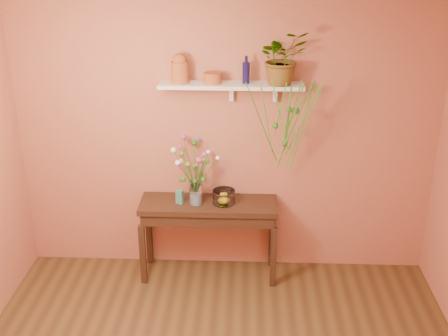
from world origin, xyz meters
TOP-DOWN VIEW (x-y plane):
  - room at (0.00, 0.00)m, footprint 4.04×4.04m
  - sideboard at (-0.16, 1.77)m, footprint 1.31×0.42m
  - wall_shelf at (0.06, 1.87)m, footprint 1.30×0.24m
  - terracotta_jug at (-0.41, 1.87)m, footprint 0.16×0.16m
  - terracotta_pot at (-0.11, 1.86)m, footprint 0.18×0.18m
  - blue_bottle at (0.18, 1.88)m, footprint 0.09×0.09m
  - spider_plant at (0.49, 1.86)m, footprint 0.54×0.51m
  - plant_fronds at (0.56, 1.69)m, footprint 0.66×0.37m
  - glass_vase at (-0.28, 1.73)m, footprint 0.12×0.12m
  - bouquet at (-0.30, 1.75)m, footprint 0.47×0.47m
  - glass_bowl at (-0.01, 1.76)m, footprint 0.22×0.22m
  - lemon at (-0.01, 1.76)m, footprint 0.08×0.08m
  - carton at (-0.43, 1.74)m, footprint 0.08×0.07m

SIDE VIEW (x-z plane):
  - sideboard at x=-0.16m, z-range 0.28..1.08m
  - lemon at x=-0.01m, z-range 0.80..0.88m
  - glass_bowl at x=-0.01m, z-range 0.79..0.92m
  - carton at x=-0.43m, z-range 0.80..0.93m
  - glass_vase at x=-0.28m, z-range 0.78..1.02m
  - bouquet at x=-0.30m, z-range 0.97..1.49m
  - room at x=0.00m, z-range 0.00..2.70m
  - plant_fronds at x=0.56m, z-range 1.20..2.09m
  - wall_shelf at x=0.06m, z-range 1.82..2.01m
  - terracotta_pot at x=-0.11m, z-range 1.94..2.03m
  - blue_bottle at x=0.18m, z-range 1.91..2.16m
  - terracotta_jug at x=-0.41m, z-range 1.93..2.20m
  - spider_plant at x=0.49m, z-range 1.94..2.41m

